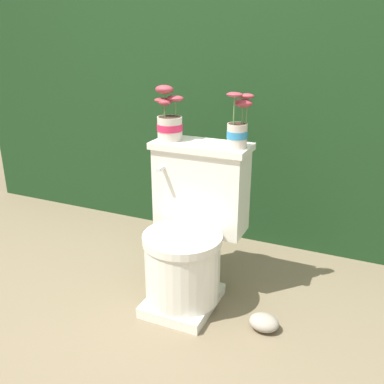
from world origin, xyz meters
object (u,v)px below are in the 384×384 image
at_px(potted_plant_left, 169,121).
at_px(potted_plant_midleft, 238,128).
at_px(garden_stone, 264,322).
at_px(toilet, 191,233).

bearing_deg(potted_plant_left, potted_plant_midleft, -1.65).
height_order(potted_plant_left, garden_stone, potted_plant_left).
distance_m(toilet, potted_plant_left, 0.53).
bearing_deg(potted_plant_midleft, garden_stone, -44.46).
distance_m(toilet, potted_plant_midleft, 0.53).
relative_size(potted_plant_left, garden_stone, 1.92).
relative_size(potted_plant_left, potted_plant_midleft, 1.03).
xyz_separation_m(toilet, potted_plant_midleft, (0.18, 0.10, 0.49)).
xyz_separation_m(toilet, potted_plant_left, (-0.16, 0.11, 0.49)).
bearing_deg(garden_stone, potted_plant_midleft, 135.54).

